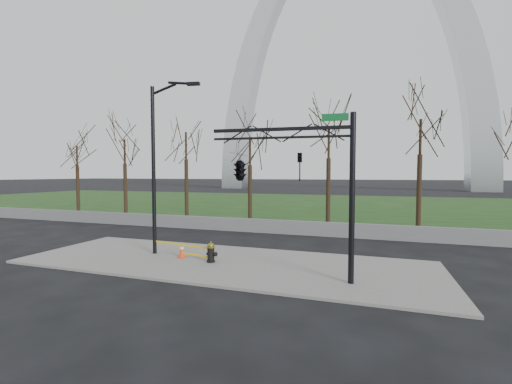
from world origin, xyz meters
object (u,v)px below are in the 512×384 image
(fire_hydrant, at_px, (211,253))
(street_light, at_px, (158,157))
(traffic_cone, at_px, (182,251))
(traffic_signal_mast, at_px, (260,167))

(fire_hydrant, bearing_deg, street_light, 178.09)
(traffic_cone, xyz_separation_m, traffic_signal_mast, (4.28, -1.58, 3.73))
(fire_hydrant, bearing_deg, traffic_signal_mast, -15.75)
(street_light, height_order, traffic_signal_mast, street_light)
(traffic_cone, bearing_deg, street_light, 165.97)
(fire_hydrant, xyz_separation_m, street_light, (-3.08, 0.66, 4.18))
(traffic_signal_mast, bearing_deg, fire_hydrant, 148.53)
(traffic_cone, relative_size, street_light, 0.08)
(fire_hydrant, xyz_separation_m, traffic_cone, (-1.63, 0.30, -0.10))
(fire_hydrant, height_order, traffic_cone, fire_hydrant)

